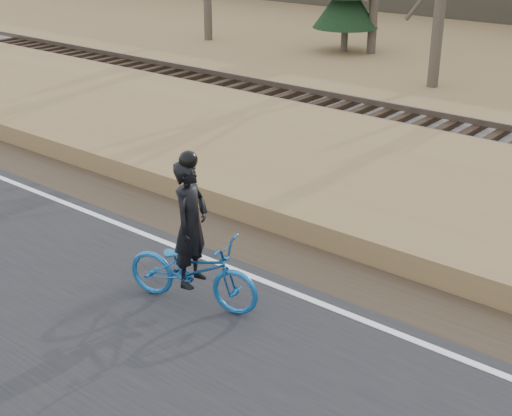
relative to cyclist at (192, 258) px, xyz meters
The scene contains 8 objects.
ground 2.54m from the cyclist, 156.59° to the left, with size 120.00×120.00×0.00m, color olive.
road 2.81m from the cyclist, 145.08° to the right, with size 120.00×6.00×0.06m, color black.
edge_line 2.60m from the cyclist, 152.37° to the left, with size 120.00×0.12×0.01m, color silver.
shoulder 3.19m from the cyclist, 135.70° to the left, with size 120.00×1.60×0.04m, color #473A2B.
embankment 5.64m from the cyclist, 113.20° to the left, with size 120.00×5.00×0.44m, color olive.
ballast 9.24m from the cyclist, 103.86° to the left, with size 120.00×3.00×0.45m, color slate.
railroad 9.23m from the cyclist, 103.86° to the left, with size 120.00×2.40×0.29m.
cyclist is the anchor object (origin of this frame).
Camera 1 is at (8.67, -7.46, 5.49)m, focal length 50.00 mm.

